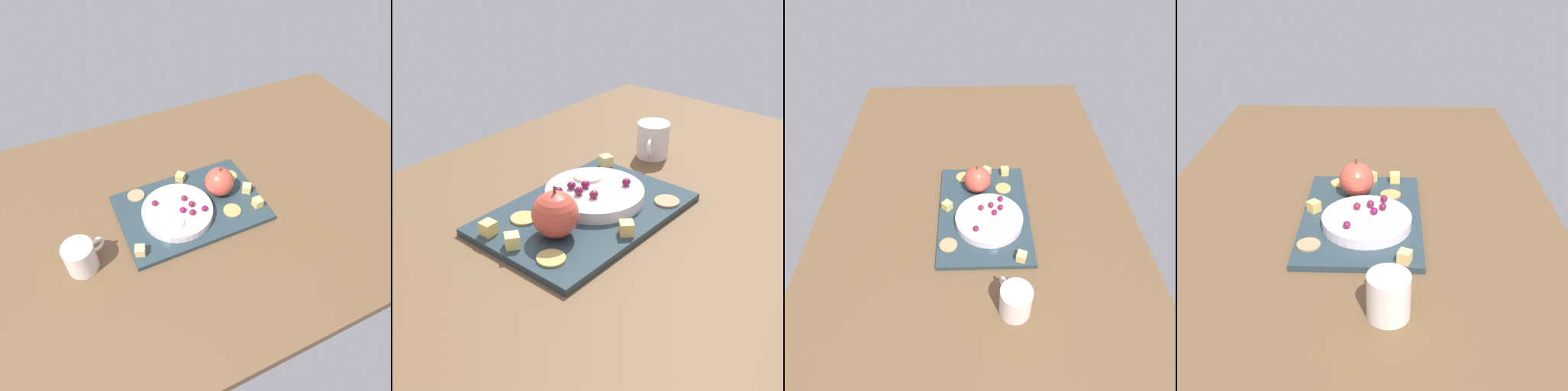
# 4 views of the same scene
# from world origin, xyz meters

# --- Properties ---
(table) EXTENTS (1.49, 0.90, 0.03)m
(table) POSITION_xyz_m (0.00, 0.00, 0.02)
(table) COLOR brown
(table) RESTS_ON ground
(platter) EXTENTS (0.37, 0.25, 0.01)m
(platter) POSITION_xyz_m (-0.04, -0.02, 0.04)
(platter) COLOR #273840
(platter) RESTS_ON table
(serving_dish) EXTENTS (0.18, 0.18, 0.02)m
(serving_dish) POSITION_xyz_m (-0.08, -0.04, 0.06)
(serving_dish) COLOR white
(serving_dish) RESTS_ON platter
(apple_whole) EXTENTS (0.08, 0.08, 0.08)m
(apple_whole) POSITION_xyz_m (0.06, -0.01, 0.09)
(apple_whole) COLOR #CA4837
(apple_whole) RESTS_ON platter
(apple_stem) EXTENTS (0.01, 0.01, 0.01)m
(apple_stem) POSITION_xyz_m (0.06, -0.01, 0.13)
(apple_stem) COLOR brown
(apple_stem) RESTS_ON apple_whole
(cheese_cube_0) EXTENTS (0.03, 0.03, 0.02)m
(cheese_cube_0) POSITION_xyz_m (-0.02, 0.08, 0.06)
(cheese_cube_0) COLOR #E7C567
(cheese_cube_0) RESTS_ON platter
(cheese_cube_1) EXTENTS (0.03, 0.03, 0.02)m
(cheese_cube_1) POSITION_xyz_m (0.13, -0.04, 0.06)
(cheese_cube_1) COLOR #F1D679
(cheese_cube_1) RESTS_ON platter
(cheese_cube_2) EXTENTS (0.02, 0.02, 0.02)m
(cheese_cube_2) POSITION_xyz_m (0.13, -0.09, 0.06)
(cheese_cube_2) COLOR #F4CF66
(cheese_cube_2) RESTS_ON platter
(cheese_cube_3) EXTENTS (0.03, 0.03, 0.02)m
(cheese_cube_3) POSITION_xyz_m (-0.20, -0.11, 0.06)
(cheese_cube_3) COLOR #F4C975
(cheese_cube_3) RESTS_ON platter
(cracker_0) EXTENTS (0.05, 0.05, 0.00)m
(cracker_0) POSITION_xyz_m (-0.16, 0.07, 0.05)
(cracker_0) COLOR #A97F59
(cracker_0) RESTS_ON platter
(cracker_1) EXTENTS (0.05, 0.05, 0.00)m
(cracker_1) POSITION_xyz_m (0.11, 0.03, 0.05)
(cracker_1) COLOR tan
(cracker_1) RESTS_ON platter
(cracker_2) EXTENTS (0.05, 0.05, 0.00)m
(cracker_2) POSITION_xyz_m (0.06, -0.08, 0.05)
(cracker_2) COLOR tan
(cracker_2) RESTS_ON platter
(grape_0) EXTENTS (0.02, 0.02, 0.01)m
(grape_0) POSITION_xyz_m (-0.05, -0.07, 0.08)
(grape_0) COLOR maroon
(grape_0) RESTS_ON serving_dish
(grape_1) EXTENTS (0.02, 0.02, 0.02)m
(grape_1) POSITION_xyz_m (-0.02, -0.07, 0.08)
(grape_1) COLOR #5E1335
(grape_1) RESTS_ON serving_dish
(grape_2) EXTENTS (0.02, 0.02, 0.01)m
(grape_2) POSITION_xyz_m (-0.05, -0.02, 0.08)
(grape_2) COLOR maroon
(grape_2) RESTS_ON serving_dish
(grape_3) EXTENTS (0.02, 0.02, 0.01)m
(grape_3) POSITION_xyz_m (-0.13, -0.00, 0.08)
(grape_3) COLOR maroon
(grape_3) RESTS_ON serving_dish
(grape_4) EXTENTS (0.02, 0.02, 0.01)m
(grape_4) POSITION_xyz_m (-0.07, -0.05, 0.08)
(grape_4) COLOR maroon
(grape_4) RESTS_ON serving_dish
(grape_5) EXTENTS (0.02, 0.02, 0.02)m
(grape_5) POSITION_xyz_m (-0.04, -0.04, 0.08)
(grape_5) COLOR maroon
(grape_5) RESTS_ON serving_dish
(apple_slice_0) EXTENTS (0.05, 0.05, 0.01)m
(apple_slice_0) POSITION_xyz_m (-0.11, -0.08, 0.07)
(apple_slice_0) COLOR beige
(apple_slice_0) RESTS_ON serving_dish
(cup) EXTENTS (0.10, 0.07, 0.08)m
(cup) POSITION_xyz_m (-0.33, -0.08, 0.07)
(cup) COLOR silver
(cup) RESTS_ON table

